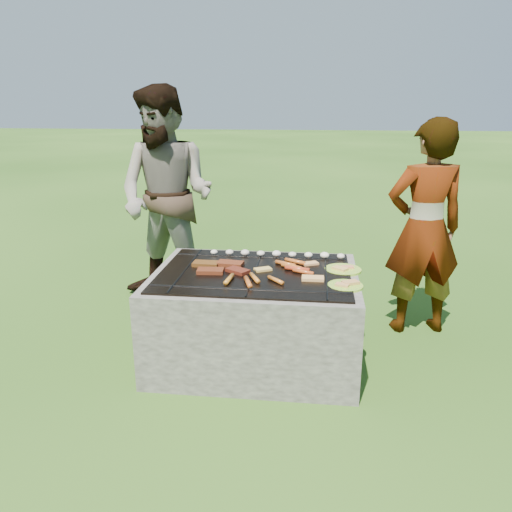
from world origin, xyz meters
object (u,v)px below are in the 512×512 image
Objects in this scene: plate_far at (343,270)px; bystander at (167,197)px; plate_near at (346,285)px; cook at (424,229)px; fire_pit at (255,319)px.

plate_far is 1.69m from bystander.
bystander reaches higher than plate_far.
plate_far is at bearing 90.54° from plate_near.
plate_far is 1.30× the size of plate_near.
plate_far is 0.19× the size of cook.
plate_near is at bearing -17.97° from fire_pit.
fire_pit is 0.73× the size of bystander.
cook is at bearing 39.06° from plate_far.
plate_near is 0.99m from cook.
cook is 0.87× the size of bystander.
cook is at bearing 52.81° from plate_near.
fire_pit is 0.84× the size of cook.
fire_pit is 5.83× the size of plate_near.
plate_far is 0.78m from cook.
cook is (0.59, 0.77, 0.17)m from plate_near.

